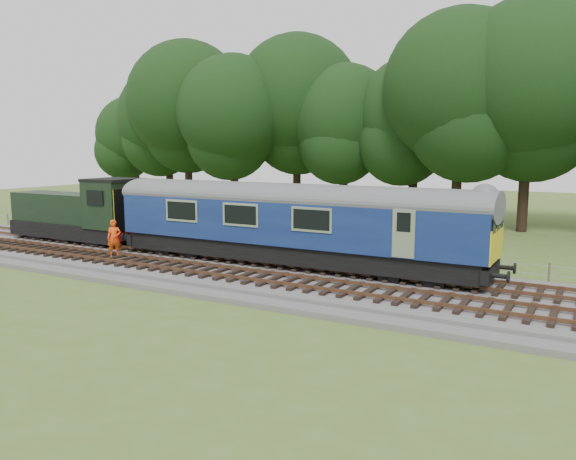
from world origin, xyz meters
The scene contains 9 objects.
ground centered at (0.00, 0.00, 0.00)m, with size 120.00×120.00×0.00m, color #4C6625.
ballast centered at (0.00, 0.00, 0.17)m, with size 70.00×7.00×0.35m, color #4C4C4F.
track_north centered at (0.00, 1.40, 0.42)m, with size 67.20×2.40×0.21m.
track_south centered at (0.00, -1.60, 0.42)m, with size 67.20×2.40×0.21m.
fence centered at (0.00, 4.50, 0.00)m, with size 64.00×0.12×1.00m, color #6B6054, non-canonical shape.
tree_line centered at (0.00, 22.00, 0.00)m, with size 70.00×8.00×18.00m, color black, non-canonical shape.
dmu_railcar centered at (1.29, 1.40, 2.61)m, with size 18.05×2.86×3.88m.
shunter_loco centered at (-12.64, 1.40, 1.97)m, with size 8.91×2.60×3.38m.
worker centered at (-7.45, -1.02, 1.28)m, with size 0.68×0.44×1.86m, color #FF470D.
Camera 1 is at (13.63, -20.95, 5.75)m, focal length 35.00 mm.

